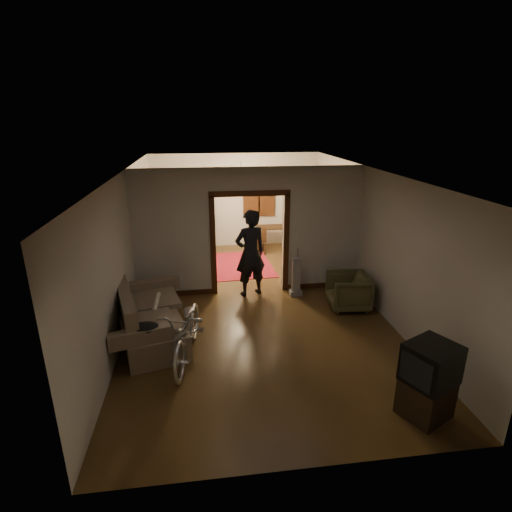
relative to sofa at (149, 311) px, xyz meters
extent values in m
cube|color=#3C2813|center=(2.03, 1.04, -0.50)|extent=(5.00, 8.50, 0.01)
cube|color=white|center=(2.03, 1.04, 2.30)|extent=(5.00, 8.50, 0.01)
cube|color=beige|center=(2.03, 5.29, 0.90)|extent=(5.00, 0.02, 2.80)
cube|color=beige|center=(-0.47, 1.04, 0.90)|extent=(0.02, 8.50, 2.80)
cube|color=beige|center=(4.53, 1.04, 0.90)|extent=(0.02, 8.50, 2.80)
cube|color=beige|center=(2.03, 1.79, 0.90)|extent=(5.00, 0.14, 2.80)
cube|color=#3C1E0D|center=(2.03, 1.79, 0.60)|extent=(1.74, 0.20, 2.32)
cube|color=black|center=(2.73, 5.25, 1.05)|extent=(0.98, 0.06, 1.28)
sphere|color=#FFE0A5|center=(2.03, 3.54, 1.85)|extent=(0.24, 0.24, 0.24)
cube|color=silver|center=(3.08, 1.72, 0.75)|extent=(0.08, 0.01, 0.12)
cube|color=brown|center=(0.00, 0.00, 0.00)|extent=(1.54, 2.38, 1.01)
cylinder|color=beige|center=(0.10, 0.30, 0.03)|extent=(0.09, 0.75, 0.09)
ellipsoid|color=black|center=(0.05, -0.91, 0.18)|extent=(0.46, 0.35, 0.13)
imported|color=silver|center=(0.70, -0.77, 0.00)|extent=(0.96, 1.99, 1.00)
imported|color=#4A482A|center=(3.94, 0.65, -0.13)|extent=(0.87, 0.85, 0.74)
cube|color=black|center=(3.85, -2.56, -0.24)|extent=(0.76, 0.73, 0.53)
cube|color=black|center=(3.85, -2.56, 0.29)|extent=(0.79, 0.76, 0.53)
cube|color=gray|center=(3.02, 1.42, -0.07)|extent=(0.30, 0.25, 0.88)
imported|color=black|center=(2.02, 1.59, 0.47)|extent=(0.82, 0.67, 1.95)
cube|color=maroon|center=(1.96, 3.48, -0.50)|extent=(1.77, 2.25, 0.02)
cube|color=#26341F|center=(0.88, 5.02, 0.39)|extent=(0.96, 0.63, 1.79)
sphere|color=#1E5972|center=(0.88, 5.02, 1.44)|extent=(0.28, 0.28, 0.28)
cube|color=#311F10|center=(3.06, 4.73, -0.15)|extent=(1.06, 0.81, 0.70)
cube|color=#311F10|center=(2.61, 4.40, -0.09)|extent=(0.43, 0.43, 0.82)
camera|label=1|loc=(1.04, -6.59, 3.27)|focal=28.00mm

